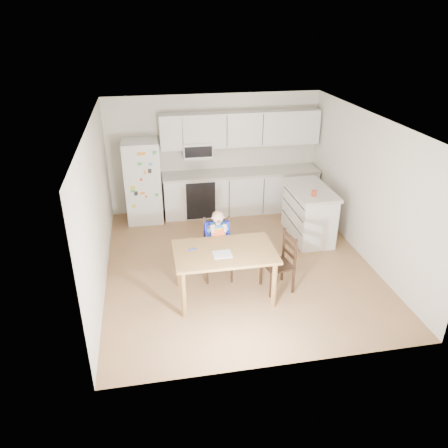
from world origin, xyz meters
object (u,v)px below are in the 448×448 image
chair_side (283,258)px  chair_booster (218,237)px  kitchen_island (309,212)px  dining_table (225,257)px  refrigerator (143,181)px  red_cup (314,193)px

chair_side → chair_booster: bearing=-129.6°
kitchen_island → dining_table: (-1.96, -1.70, 0.19)m
refrigerator → red_cup: 3.49m
red_cup → chair_side: 1.66m
dining_table → chair_side: chair_side is taller
chair_booster → refrigerator: bearing=118.5°
refrigerator → red_cup: bearing=-29.9°
kitchen_island → chair_side: 1.93m
refrigerator → kitchen_island: size_ratio=1.25×
chair_side → kitchen_island: bearing=138.9°
chair_booster → dining_table: bearing=-86.8°
kitchen_island → chair_side: (-1.02, -1.63, 0.03)m
refrigerator → chair_side: 3.66m
kitchen_island → dining_table: 2.61m
red_cup → dining_table: 2.33m
chair_booster → kitchen_island: bearing=32.3°
kitchen_island → red_cup: size_ratio=12.53×
kitchen_island → chair_side: size_ratio=1.43×
dining_table → chair_booster: bearing=89.7°
red_cup → chair_booster: 2.04m
red_cup → chair_side: size_ratio=0.11×
chair_booster → chair_side: chair_booster is taller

